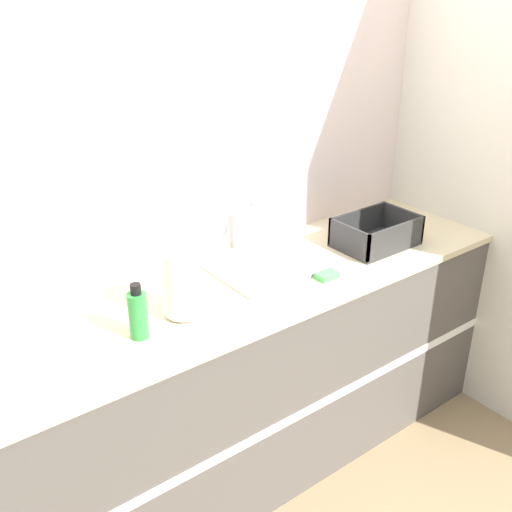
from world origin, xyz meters
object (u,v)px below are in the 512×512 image
(paper_towel_roll, at_px, (182,283))
(dish_rack, at_px, (376,235))
(bottle_green, at_px, (138,314))
(sink, at_px, (272,261))

(paper_towel_roll, height_order, dish_rack, paper_towel_roll)
(paper_towel_roll, bearing_deg, bottle_green, -170.54)
(paper_towel_roll, bearing_deg, sink, 14.11)
(sink, relative_size, paper_towel_roll, 2.00)
(dish_rack, bearing_deg, bottle_green, -178.23)
(sink, xyz_separation_m, dish_rack, (0.49, -0.12, 0.03))
(paper_towel_roll, xyz_separation_m, bottle_green, (-0.19, -0.03, -0.04))
(sink, height_order, dish_rack, sink)
(sink, height_order, bottle_green, sink)
(dish_rack, bearing_deg, paper_towel_roll, -179.70)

